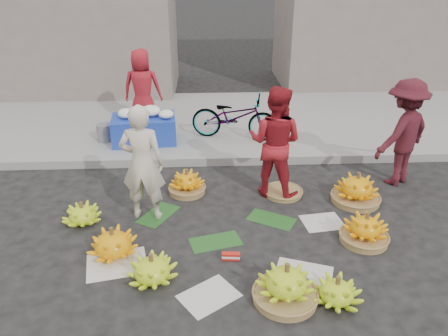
{
  "coord_description": "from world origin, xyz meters",
  "views": [
    {
      "loc": [
        -0.21,
        -4.87,
        3.32
      ],
      "look_at": [
        0.04,
        0.55,
        0.7
      ],
      "focal_mm": 35.0,
      "sensor_mm": 36.0,
      "label": 1
    }
  ],
  "objects_px": {
    "banana_bunch_4": "(365,229)",
    "flower_table": "(144,127)",
    "bicycle": "(235,117)",
    "banana_bunch_0": "(113,243)",
    "vendor_cream": "(142,164)"
  },
  "relations": [
    {
      "from": "bicycle",
      "to": "flower_table",
      "type": "bearing_deg",
      "value": 106.97
    },
    {
      "from": "banana_bunch_0",
      "to": "vendor_cream",
      "type": "bearing_deg",
      "value": 70.89
    },
    {
      "from": "banana_bunch_4",
      "to": "banana_bunch_0",
      "type": "bearing_deg",
      "value": -177.52
    },
    {
      "from": "vendor_cream",
      "to": "bicycle",
      "type": "relative_size",
      "value": 0.98
    },
    {
      "from": "banana_bunch_4",
      "to": "bicycle",
      "type": "relative_size",
      "value": 0.36
    },
    {
      "from": "bicycle",
      "to": "banana_bunch_4",
      "type": "bearing_deg",
      "value": -142.65
    },
    {
      "from": "flower_table",
      "to": "banana_bunch_0",
      "type": "bearing_deg",
      "value": -95.37
    },
    {
      "from": "banana_bunch_4",
      "to": "vendor_cream",
      "type": "height_order",
      "value": "vendor_cream"
    },
    {
      "from": "banana_bunch_0",
      "to": "bicycle",
      "type": "distance_m",
      "value": 3.93
    },
    {
      "from": "vendor_cream",
      "to": "banana_bunch_4",
      "type": "bearing_deg",
      "value": 171.86
    },
    {
      "from": "flower_table",
      "to": "vendor_cream",
      "type": "bearing_deg",
      "value": -88.49
    },
    {
      "from": "bicycle",
      "to": "vendor_cream",
      "type": "bearing_deg",
      "value": 165.47
    },
    {
      "from": "bicycle",
      "to": "banana_bunch_0",
      "type": "bearing_deg",
      "value": 167.71
    },
    {
      "from": "banana_bunch_4",
      "to": "flower_table",
      "type": "bearing_deg",
      "value": 134.18
    },
    {
      "from": "banana_bunch_0",
      "to": "vendor_cream",
      "type": "distance_m",
      "value": 1.14
    }
  ]
}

